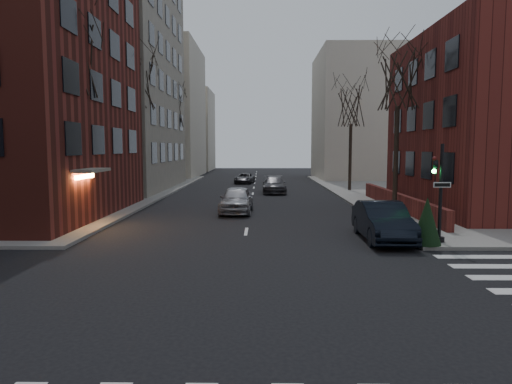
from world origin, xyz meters
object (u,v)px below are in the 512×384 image
traffic_signal (439,199)px  car_lane_silver (236,200)px  car_lane_far (245,178)px  sandwich_board (388,214)px  tree_left_a (73,59)px  parked_sedan (383,221)px  car_lane_gray (274,185)px  tree_right_b (351,107)px  tree_right_a (398,79)px  streetlamp_far (182,145)px  tree_left_c (173,110)px  tree_left_b (137,83)px  evergreen_shrub (427,221)px  streetlamp_near (132,144)px

traffic_signal → car_lane_silver: 12.86m
car_lane_far → sandwich_board: car_lane_far is taller
tree_left_a → car_lane_far: (7.68, 27.53, -7.90)m
car_lane_silver → traffic_signal: bearing=-44.9°
parked_sedan → car_lane_far: bearing=103.3°
tree_left_a → car_lane_gray: (10.68, 16.72, -7.74)m
car_lane_silver → tree_right_b: bearing=57.0°
tree_right_a → streetlamp_far: bearing=125.3°
tree_left_a → tree_right_b: bearing=45.6°
tree_left_c → sandwich_board: bearing=-58.2°
tree_right_a → sandwich_board: bearing=-110.7°
tree_left_b → evergreen_shrub: 25.03m
tree_left_c → car_lane_far: (7.68, 1.53, -7.46)m
evergreen_shrub → traffic_signal: bearing=37.8°
parked_sedan → car_lane_gray: 21.11m
traffic_signal → tree_left_a: 18.66m
car_lane_silver → parked_sedan: bearing=-49.0°
streetlamp_far → parked_sedan: streetlamp_far is taller
tree_left_a → parked_sedan: bearing=-15.2°
traffic_signal → car_lane_gray: 22.58m
streetlamp_far → parked_sedan: (14.15, -32.00, -3.41)m
tree_left_c → car_lane_silver: 24.17m
car_lane_gray → tree_left_a: bearing=-122.7°
traffic_signal → tree_left_a: (-16.74, 5.01, 6.56)m
parked_sedan → sandwich_board: size_ratio=6.06×
tree_right_b → streetlamp_far: size_ratio=1.46×
parked_sedan → car_lane_far: size_ratio=1.23×
tree_left_a → streetlamp_far: 28.32m
tree_right_b → car_lane_far: size_ratio=2.23×
tree_right_b → sandwich_board: (-1.50, -17.97, -7.02)m
car_lane_far → sandwich_board: size_ratio=4.93×
tree_left_a → sandwich_board: (16.10, 0.03, -7.90)m
tree_right_b → parked_sedan: (-2.85, -22.00, -6.75)m
tree_left_c → streetlamp_far: (0.60, 2.00, -3.79)m
streetlamp_far → car_lane_gray: streetlamp_far is taller
tree_left_a → streetlamp_near: size_ratio=1.63×
tree_right_b → streetlamp_far: 20.01m
sandwich_board → parked_sedan: bearing=-127.8°
tree_left_c → parked_sedan: (14.75, -30.00, -7.20)m
traffic_signal → evergreen_shrub: 1.14m
tree_left_b → tree_right_a: 19.35m
tree_left_a → tree_left_b: 12.01m
tree_left_a → streetlamp_near: (0.60, 8.00, -4.23)m
streetlamp_near → car_lane_gray: streetlamp_near is taller
tree_right_b → parked_sedan: 23.19m
tree_left_b → car_lane_gray: (10.68, 4.72, -8.18)m
tree_left_b → streetlamp_near: tree_left_b is taller
tree_left_b → streetlamp_far: tree_left_b is taller
tree_left_c → parked_sedan: 34.20m
car_lane_gray → tree_right_a: bearing=-61.6°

